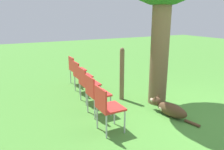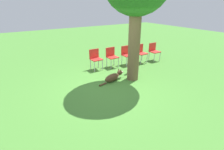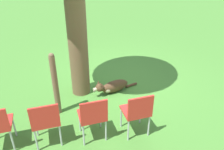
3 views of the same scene
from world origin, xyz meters
name	(u,v)px [view 1 (image 1 of 3)]	position (x,y,z in m)	size (l,w,h in m)	color
ground_plane	(190,115)	(0.00, 0.00, 0.00)	(30.00, 30.00, 0.00)	#478433
dog	(169,109)	(-0.43, 0.19, 0.15)	(0.40, 1.16, 0.38)	#513823
fence_post	(122,74)	(-0.83, 1.45, 0.66)	(0.11, 0.11, 1.30)	brown
red_chair_0	(107,105)	(-1.87, 0.20, 0.51)	(0.42, 0.44, 0.85)	red
red_chair_1	(95,92)	(-1.77, 0.94, 0.51)	(0.42, 0.44, 0.85)	red
red_chair_2	(87,82)	(-1.66, 1.68, 0.51)	(0.42, 0.44, 0.85)	red
red_chair_3	(80,74)	(-1.55, 2.43, 0.51)	(0.42, 0.44, 0.85)	red
red_chair_4	(75,68)	(-1.45, 3.17, 0.51)	(0.42, 0.44, 0.85)	red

